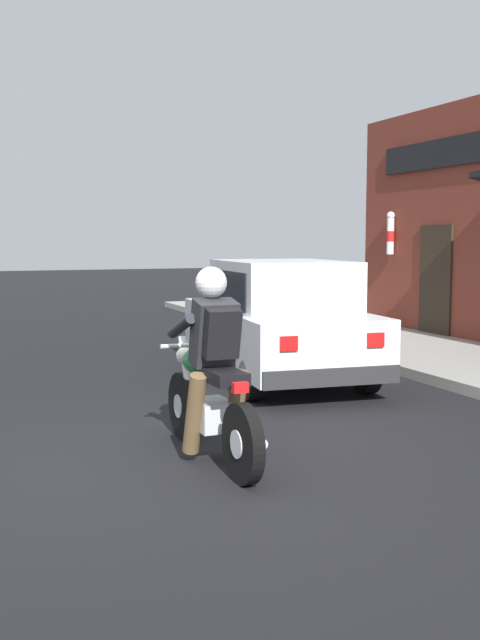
{
  "coord_description": "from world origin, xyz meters",
  "views": [
    {
      "loc": [
        -1.59,
        -5.71,
        1.84
      ],
      "look_at": [
        1.49,
        1.93,
        0.95
      ],
      "focal_mm": 42.0,
      "sensor_mm": 36.0,
      "label": 1
    }
  ],
  "objects": [
    {
      "name": "car_hatchback",
      "position": [
        2.5,
        3.12,
        0.77
      ],
      "size": [
        1.98,
        3.92,
        1.57
      ],
      "color": "black",
      "rests_on": "ground"
    },
    {
      "name": "trash_bin",
      "position": [
        4.64,
        7.08,
        0.64
      ],
      "size": [
        0.56,
        0.56,
        0.98
      ],
      "color": "#2D2D33",
      "rests_on": "sidewalk_curb"
    },
    {
      "name": "ground_plane",
      "position": [
        0.0,
        0.0,
        0.0
      ],
      "size": [
        80.0,
        80.0,
        0.0
      ],
      "primitive_type": "plane",
      "color": "black"
    },
    {
      "name": "sidewalk_curb",
      "position": [
        5.42,
        3.0,
        0.07
      ],
      "size": [
        2.6,
        22.0,
        0.14
      ],
      "primitive_type": "cube",
      "color": "#9E9B93",
      "rests_on": "ground"
    },
    {
      "name": "motorcycle_with_rider",
      "position": [
        0.47,
        0.05,
        0.68
      ],
      "size": [
        0.56,
        2.02,
        1.62
      ],
      "color": "black",
      "rests_on": "ground"
    }
  ]
}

